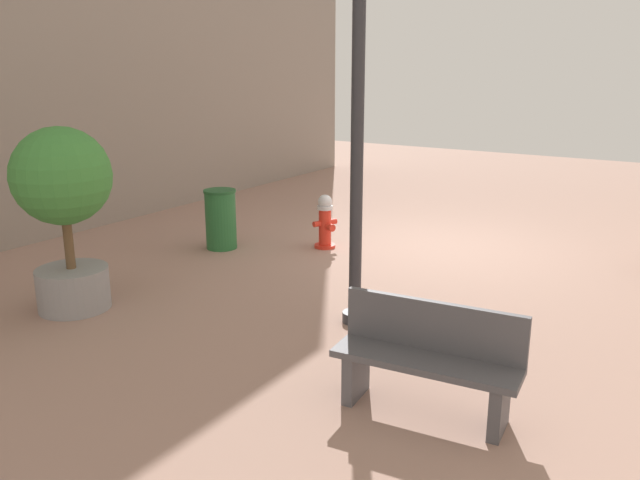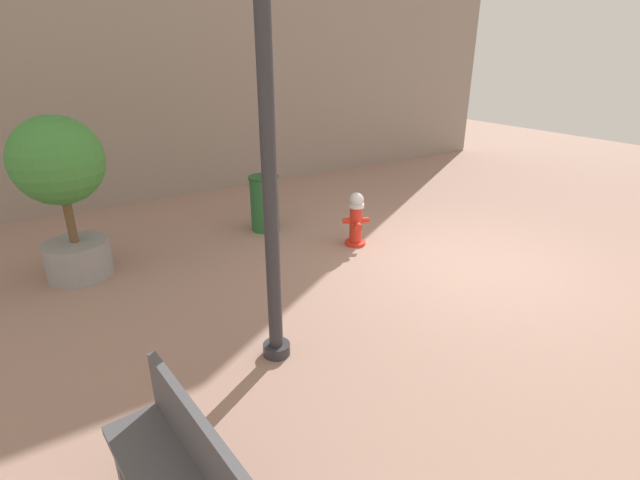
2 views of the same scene
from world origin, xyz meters
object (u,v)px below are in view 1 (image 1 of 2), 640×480
(bench_far, at_px, (428,358))
(planter_tree, at_px, (64,199))
(trash_bin, at_px, (221,219))
(fire_hydrant, at_px, (325,221))
(street_lamp, at_px, (358,102))

(bench_far, relative_size, planter_tree, 0.73)
(trash_bin, bearing_deg, planter_tree, 94.30)
(bench_far, height_order, planter_tree, planter_tree)
(planter_tree, height_order, trash_bin, planter_tree)
(fire_hydrant, bearing_deg, planter_tree, 73.24)
(fire_hydrant, height_order, trash_bin, trash_bin)
(planter_tree, xyz_separation_m, street_lamp, (-3.08, -1.43, 1.13))
(fire_hydrant, relative_size, trash_bin, 0.91)
(street_lamp, xyz_separation_m, trash_bin, (3.30, -1.54, -2.00))
(planter_tree, distance_m, trash_bin, 3.11)
(fire_hydrant, bearing_deg, street_lamp, 127.97)
(street_lamp, bearing_deg, fire_hydrant, -52.03)
(bench_far, distance_m, street_lamp, 2.83)
(bench_far, height_order, trash_bin, bench_far)
(fire_hydrant, bearing_deg, trash_bin, 33.05)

